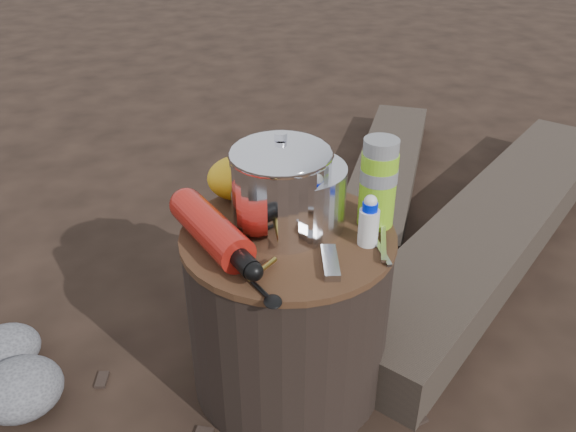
{
  "coord_description": "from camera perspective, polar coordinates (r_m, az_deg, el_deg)",
  "views": [
    {
      "loc": [
        -0.16,
        -1.07,
        1.12
      ],
      "look_at": [
        0.0,
        0.0,
        0.48
      ],
      "focal_mm": 36.31,
      "sensor_mm": 36.0,
      "label": 1
    }
  ],
  "objects": [
    {
      "name": "thermos",
      "position": [
        1.28,
        8.81,
        3.18
      ],
      "size": [
        0.08,
        0.08,
        0.2
      ],
      "primitive_type": "cylinder",
      "color": "#80C61C",
      "rests_on": "stump"
    },
    {
      "name": "squeeze_bottle",
      "position": [
        1.23,
        7.92,
        -0.66
      ],
      "size": [
        0.04,
        0.04,
        0.1
      ],
      "primitive_type": "cylinder",
      "color": "silver",
      "rests_on": "stump"
    },
    {
      "name": "camping_pot",
      "position": [
        1.25,
        -0.69,
        3.05
      ],
      "size": [
        0.22,
        0.22,
        0.22
      ],
      "primitive_type": "cylinder",
      "color": "silver",
      "rests_on": "stump"
    },
    {
      "name": "foil_windscreen",
      "position": [
        1.28,
        0.65,
        2.0
      ],
      "size": [
        0.23,
        0.23,
        0.14
      ],
      "primitive_type": "cylinder",
      "color": "silver",
      "rests_on": "stump"
    },
    {
      "name": "ground",
      "position": [
        1.56,
        0.0,
        -15.37
      ],
      "size": [
        60.0,
        60.0,
        0.0
      ],
      "primitive_type": "plane",
      "color": "black",
      "rests_on": "ground"
    },
    {
      "name": "multitool",
      "position": [
        1.18,
        4.16,
        -4.56
      ],
      "size": [
        0.04,
        0.11,
        0.02
      ],
      "primitive_type": "cube",
      "rotation": [
        0.0,
        0.0,
        -0.12
      ],
      "color": "#A1A1A5",
      "rests_on": "stump"
    },
    {
      "name": "pot_grabber",
      "position": [
        1.24,
        8.91,
        -2.88
      ],
      "size": [
        0.05,
        0.14,
        0.01
      ],
      "primitive_type": null,
      "rotation": [
        0.0,
        0.0,
        -0.12
      ],
      "color": "#A1A1A5",
      "rests_on": "stump"
    },
    {
      "name": "stuff_sack",
      "position": [
        1.4,
        -4.76,
        3.74
      ],
      "size": [
        0.16,
        0.13,
        0.11
      ],
      "primitive_type": "ellipsoid",
      "color": "gold",
      "rests_on": "stump"
    },
    {
      "name": "log_small",
      "position": [
        2.45,
        9.63,
        4.41
      ],
      "size": [
        0.73,
        1.26,
        0.11
      ],
      "primitive_type": "cube",
      "rotation": [
        0.0,
        0.0,
        -0.41
      ],
      "color": "#332A23",
      "rests_on": "ground"
    },
    {
      "name": "log_main",
      "position": [
        2.13,
        19.78,
        -0.8
      ],
      "size": [
        1.49,
        1.46,
        0.15
      ],
      "primitive_type": "cube",
      "rotation": [
        0.0,
        0.0,
        -0.8
      ],
      "color": "#332A23",
      "rests_on": "ground"
    },
    {
      "name": "travel_mug",
      "position": [
        1.38,
        2.87,
        3.54
      ],
      "size": [
        0.08,
        0.08,
        0.11
      ],
      "primitive_type": "cylinder",
      "color": "black",
      "rests_on": "stump"
    },
    {
      "name": "food_pouch",
      "position": [
        1.38,
        -0.8,
        4.49
      ],
      "size": [
        0.12,
        0.06,
        0.15
      ],
      "primitive_type": "cube",
      "rotation": [
        0.0,
        0.0,
        -0.24
      ],
      "color": "navy",
      "rests_on": "stump"
    },
    {
      "name": "fuel_bottle",
      "position": [
        1.23,
        -7.54,
        -1.3
      ],
      "size": [
        0.21,
        0.33,
        0.08
      ],
      "primitive_type": null,
      "rotation": [
        0.0,
        0.0,
        0.43
      ],
      "color": "#B31D15",
      "rests_on": "stump"
    },
    {
      "name": "spork",
      "position": [
        1.12,
        -3.22,
        -6.68
      ],
      "size": [
        0.08,
        0.13,
        0.01
      ],
      "primitive_type": null,
      "rotation": [
        0.0,
        0.0,
        0.44
      ],
      "color": "black",
      "rests_on": "stump"
    },
    {
      "name": "stump",
      "position": [
        1.41,
        0.0,
        -9.2
      ],
      "size": [
        0.47,
        0.47,
        0.44
      ],
      "primitive_type": "cylinder",
      "color": "black",
      "rests_on": "ground"
    }
  ]
}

